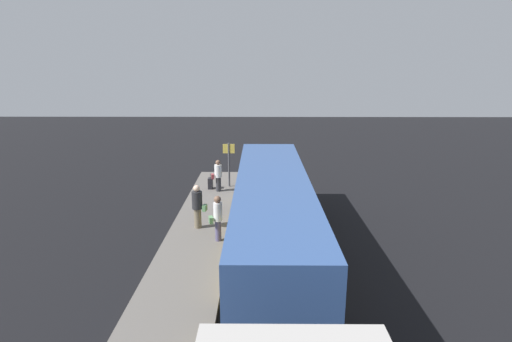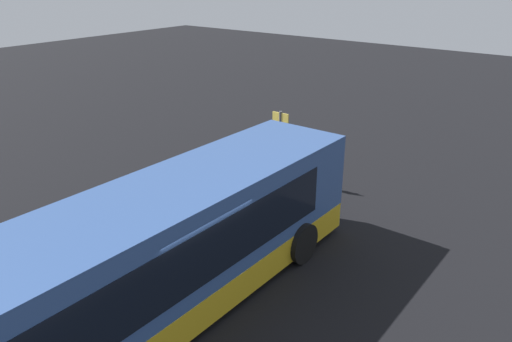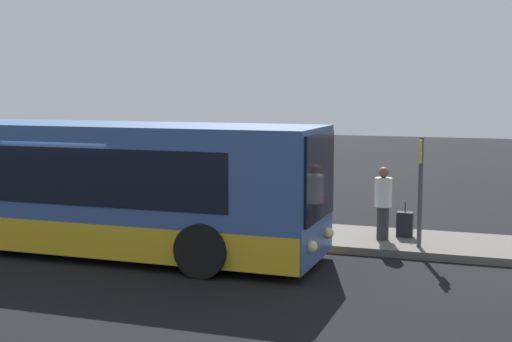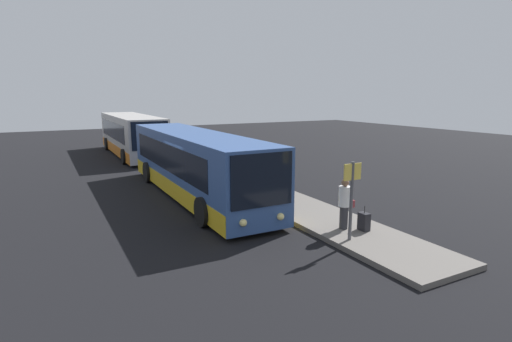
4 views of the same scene
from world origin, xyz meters
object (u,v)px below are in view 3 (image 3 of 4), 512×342
Objects in this scene: bus_lead at (49,186)px; sign_post at (421,178)px; passenger_boarding at (128,188)px; passenger_with_bags at (190,186)px; passenger_waiting at (383,201)px; suitcase at (405,224)px.

bus_lead reaches higher than sign_post.
passenger_with_bags is (1.24, 0.92, -0.01)m from passenger_boarding.
passenger_boarding is at bearing 176.52° from passenger_waiting.
passenger_with_bags is 5.87m from sign_post.
passenger_boarding is 1.55m from passenger_with_bags.
passenger_with_bags is at bearing -178.48° from suitcase.
suitcase is (6.60, 1.06, -0.67)m from passenger_boarding.
passenger_boarding is (0.87, 1.99, -0.28)m from bus_lead.
passenger_waiting is (6.16, 0.60, -0.07)m from passenger_boarding.
sign_post is (5.79, -0.83, 0.54)m from passenger_with_bags.
passenger_waiting is at bearing -9.21° from passenger_boarding.
suitcase is (5.35, 0.14, -0.66)m from passenger_with_bags.
passenger_boarding is at bearing 46.65° from passenger_with_bags.
passenger_waiting is 0.87m from suitcase.
sign_post reaches higher than passenger_boarding.
passenger_with_bags is (2.12, 2.91, -0.29)m from bus_lead.
suitcase is at bearing 22.20° from bus_lead.
sign_post reaches higher than passenger_with_bags.
passenger_boarding reaches higher than suitcase.
passenger_with_bags is (-4.92, 0.32, 0.06)m from passenger_waiting.
bus_lead is 5.22× the size of sign_post.
sign_post is (7.03, 0.09, 0.53)m from passenger_boarding.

